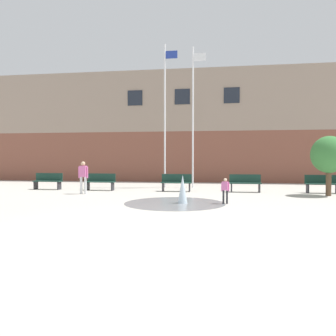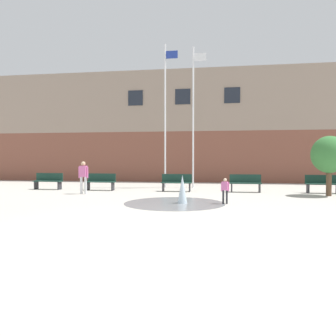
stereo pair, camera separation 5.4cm
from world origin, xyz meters
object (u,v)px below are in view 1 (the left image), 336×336
at_px(flagpole_right, 193,113).
at_px(park_bench_center, 176,182).
at_px(park_bench_far_right, 322,184).
at_px(street_tree_near_building, 329,155).
at_px(teen_by_trashcan, 83,175).
at_px(child_with_pink_shirt, 225,189).
at_px(park_bench_near_trashcan, 245,183).
at_px(flagpole_left, 165,112).
at_px(park_bench_left_of_flagpoles, 48,181).
at_px(park_bench_under_left_flagpole, 101,181).

bearing_deg(flagpole_right, park_bench_center, -107.67).
relative_size(park_bench_far_right, street_tree_near_building, 0.58).
distance_m(park_bench_center, street_tree_near_building, 7.45).
distance_m(teen_by_trashcan, child_with_pink_shirt, 7.23).
distance_m(park_bench_far_right, child_with_pink_shirt, 6.73).
relative_size(park_bench_far_right, child_with_pink_shirt, 1.62).
height_order(park_bench_center, park_bench_near_trashcan, same).
bearing_deg(flagpole_left, park_bench_far_right, -14.07).
distance_m(park_bench_center, teen_by_trashcan, 4.78).
bearing_deg(park_bench_left_of_flagpoles, park_bench_under_left_flagpole, -0.71).
height_order(park_bench_under_left_flagpole, park_bench_near_trashcan, same).
height_order(park_bench_near_trashcan, flagpole_right, flagpole_right).
bearing_deg(child_with_pink_shirt, park_bench_near_trashcan, 94.27).
distance_m(park_bench_center, park_bench_far_right, 7.32).
bearing_deg(teen_by_trashcan, street_tree_near_building, -171.10).
bearing_deg(teen_by_trashcan, park_bench_far_right, -165.23).
bearing_deg(park_bench_far_right, child_with_pink_shirt, -136.74).
height_order(park_bench_under_left_flagpole, flagpole_right, flagpole_right).
bearing_deg(flagpole_right, child_with_pink_shirt, -75.78).
relative_size(flagpole_right, street_tree_near_building, 2.98).
height_order(park_bench_left_of_flagpoles, park_bench_far_right, same).
relative_size(teen_by_trashcan, flagpole_right, 0.19).
bearing_deg(teen_by_trashcan, park_bench_left_of_flagpoles, -29.11).
height_order(flagpole_left, street_tree_near_building, flagpole_left).
bearing_deg(flagpole_left, park_bench_center, -67.51).
bearing_deg(child_with_pink_shirt, park_bench_left_of_flagpoles, 173.77).
relative_size(park_bench_left_of_flagpoles, street_tree_near_building, 0.58).
height_order(park_bench_under_left_flagpole, child_with_pink_shirt, child_with_pink_shirt).
height_order(teen_by_trashcan, flagpole_right, flagpole_right).
bearing_deg(park_bench_near_trashcan, flagpole_left, 154.64).
bearing_deg(flagpole_left, child_with_pink_shirt, -63.24).
distance_m(park_bench_far_right, flagpole_left, 9.42).
bearing_deg(park_bench_far_right, park_bench_left_of_flagpoles, -179.23).
distance_m(park_bench_under_left_flagpole, teen_by_trashcan, 1.95).
bearing_deg(child_with_pink_shirt, flagpole_left, 135.06).
distance_m(park_bench_left_of_flagpoles, park_bench_center, 7.25).
height_order(park_bench_near_trashcan, child_with_pink_shirt, child_with_pink_shirt).
bearing_deg(flagpole_left, park_bench_near_trashcan, -25.36).
xyz_separation_m(child_with_pink_shirt, street_tree_near_building, (4.82, 3.39, 1.32)).
xyz_separation_m(park_bench_far_right, street_tree_near_building, (-0.08, -1.22, 1.42)).
height_order(park_bench_left_of_flagpoles, flagpole_left, flagpole_left).
distance_m(child_with_pink_shirt, flagpole_right, 7.88).
bearing_deg(park_bench_far_right, flagpole_right, 162.54).
xyz_separation_m(park_bench_left_of_flagpoles, flagpole_left, (6.30, 2.27, 4.02)).
distance_m(flagpole_left, street_tree_near_building, 9.20).
distance_m(park_bench_far_right, street_tree_near_building, 1.88).
height_order(teen_by_trashcan, street_tree_near_building, street_tree_near_building).
bearing_deg(park_bench_under_left_flagpole, flagpole_right, 25.25).
bearing_deg(park_bench_far_right, street_tree_near_building, -93.69).
bearing_deg(park_bench_center, flagpole_left, 112.49).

